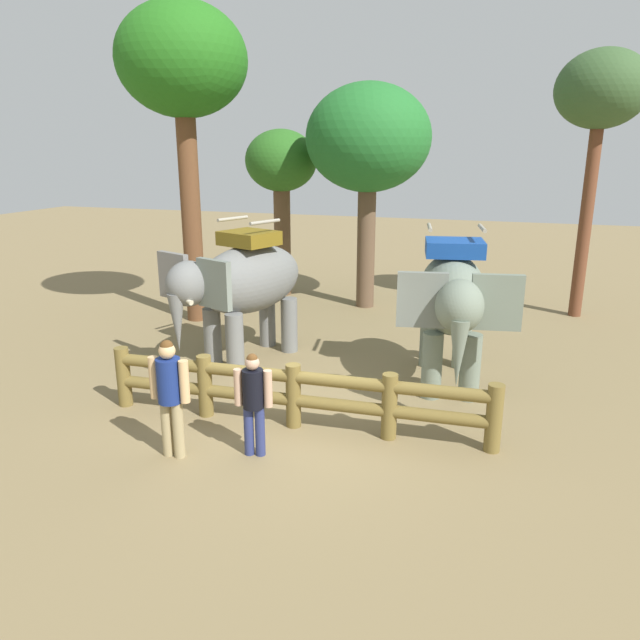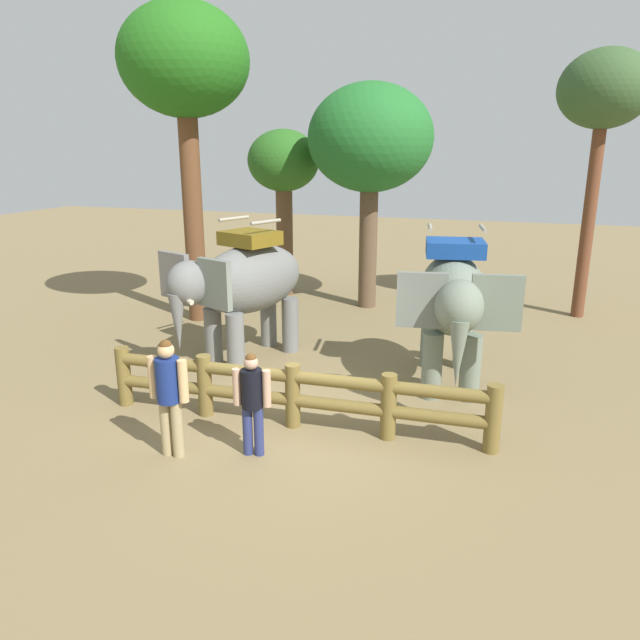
{
  "view_description": "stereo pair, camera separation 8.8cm",
  "coord_description": "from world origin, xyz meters",
  "px_view_note": "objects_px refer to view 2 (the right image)",
  "views": [
    {
      "loc": [
        3.09,
        -8.26,
        4.32
      ],
      "look_at": [
        0.0,
        1.34,
        1.4
      ],
      "focal_mm": 33.44,
      "sensor_mm": 36.0,
      "label": 1
    },
    {
      "loc": [
        3.18,
        -8.23,
        4.32
      ],
      "look_at": [
        0.0,
        1.34,
        1.4
      ],
      "focal_mm": 33.44,
      "sensor_mm": 36.0,
      "label": 2
    }
  ],
  "objects_px": {
    "tree_far_left": "(370,141)",
    "tree_back_center": "(284,168)",
    "elephant_center": "(453,300)",
    "log_fence": "(293,391)",
    "elephant_near_left": "(243,283)",
    "tree_deep_back": "(184,68)",
    "tree_far_right": "(604,96)",
    "tourist_woman_in_black": "(252,397)",
    "tourist_man_in_blue": "(169,390)"
  },
  "relations": [
    {
      "from": "tree_far_left",
      "to": "tree_back_center",
      "type": "distance_m",
      "value": 2.9
    },
    {
      "from": "elephant_center",
      "to": "tree_back_center",
      "type": "bearing_deg",
      "value": 133.56
    },
    {
      "from": "log_fence",
      "to": "tree_far_left",
      "type": "bearing_deg",
      "value": 95.3
    },
    {
      "from": "tourist_man_in_blue",
      "to": "elephant_near_left",
      "type": "bearing_deg",
      "value": 100.28
    },
    {
      "from": "elephant_center",
      "to": "tree_far_right",
      "type": "relative_size",
      "value": 0.53
    },
    {
      "from": "log_fence",
      "to": "tourist_woman_in_black",
      "type": "distance_m",
      "value": 1.11
    },
    {
      "from": "tourist_woman_in_black",
      "to": "tree_far_right",
      "type": "relative_size",
      "value": 0.24
    },
    {
      "from": "tourist_woman_in_black",
      "to": "tree_far_left",
      "type": "distance_m",
      "value": 9.52
    },
    {
      "from": "elephant_near_left",
      "to": "tourist_woman_in_black",
      "type": "xyz_separation_m",
      "value": [
        1.84,
        -3.65,
        -0.76
      ]
    },
    {
      "from": "elephant_center",
      "to": "tourist_woman_in_black",
      "type": "bearing_deg",
      "value": -123.86
    },
    {
      "from": "elephant_center",
      "to": "tourist_woman_in_black",
      "type": "relative_size",
      "value": 2.27
    },
    {
      "from": "tree_deep_back",
      "to": "tree_far_left",
      "type": "bearing_deg",
      "value": 34.67
    },
    {
      "from": "elephant_near_left",
      "to": "tourist_man_in_blue",
      "type": "height_order",
      "value": "elephant_near_left"
    },
    {
      "from": "elephant_center",
      "to": "tree_deep_back",
      "type": "bearing_deg",
      "value": 159.02
    },
    {
      "from": "tourist_woman_in_black",
      "to": "tree_far_right",
      "type": "bearing_deg",
      "value": 61.99
    },
    {
      "from": "tourist_woman_in_black",
      "to": "tourist_man_in_blue",
      "type": "height_order",
      "value": "tourist_man_in_blue"
    },
    {
      "from": "elephant_center",
      "to": "tree_back_center",
      "type": "relative_size",
      "value": 0.73
    },
    {
      "from": "log_fence",
      "to": "tourist_woman_in_black",
      "type": "relative_size",
      "value": 4.09
    },
    {
      "from": "elephant_near_left",
      "to": "tree_back_center",
      "type": "relative_size",
      "value": 0.73
    },
    {
      "from": "log_fence",
      "to": "elephant_center",
      "type": "relative_size",
      "value": 1.81
    },
    {
      "from": "tourist_man_in_blue",
      "to": "tree_deep_back",
      "type": "height_order",
      "value": "tree_deep_back"
    },
    {
      "from": "tourist_man_in_blue",
      "to": "tree_back_center",
      "type": "distance_m",
      "value": 10.43
    },
    {
      "from": "elephant_near_left",
      "to": "elephant_center",
      "type": "distance_m",
      "value": 4.22
    },
    {
      "from": "elephant_center",
      "to": "tree_deep_back",
      "type": "xyz_separation_m",
      "value": [
        -6.75,
        2.59,
        4.45
      ]
    },
    {
      "from": "log_fence",
      "to": "tree_deep_back",
      "type": "xyz_separation_m",
      "value": [
        -4.58,
        5.09,
        5.52
      ]
    },
    {
      "from": "elephant_near_left",
      "to": "tree_deep_back",
      "type": "height_order",
      "value": "tree_deep_back"
    },
    {
      "from": "elephant_near_left",
      "to": "tree_far_left",
      "type": "height_order",
      "value": "tree_far_left"
    },
    {
      "from": "elephant_near_left",
      "to": "tree_far_left",
      "type": "relative_size",
      "value": 0.59
    },
    {
      "from": "elephant_center",
      "to": "tree_deep_back",
      "type": "relative_size",
      "value": 0.47
    },
    {
      "from": "tree_back_center",
      "to": "tree_deep_back",
      "type": "bearing_deg",
      "value": -108.82
    },
    {
      "from": "elephant_near_left",
      "to": "elephant_center",
      "type": "bearing_deg",
      "value": -1.34
    },
    {
      "from": "tree_back_center",
      "to": "tree_far_right",
      "type": "height_order",
      "value": "tree_far_right"
    },
    {
      "from": "elephant_center",
      "to": "tree_far_left",
      "type": "relative_size",
      "value": 0.59
    },
    {
      "from": "tourist_woman_in_black",
      "to": "tree_back_center",
      "type": "relative_size",
      "value": 0.32
    },
    {
      "from": "tree_back_center",
      "to": "tree_far_left",
      "type": "bearing_deg",
      "value": -13.35
    },
    {
      "from": "tourist_man_in_blue",
      "to": "log_fence",
      "type": "bearing_deg",
      "value": 47.47
    },
    {
      "from": "tourist_woman_in_black",
      "to": "tree_deep_back",
      "type": "height_order",
      "value": "tree_deep_back"
    },
    {
      "from": "tourist_woman_in_black",
      "to": "log_fence",
      "type": "bearing_deg",
      "value": 78.45
    },
    {
      "from": "tree_far_right",
      "to": "tree_deep_back",
      "type": "relative_size",
      "value": 0.87
    },
    {
      "from": "tree_far_left",
      "to": "tree_deep_back",
      "type": "relative_size",
      "value": 0.79
    },
    {
      "from": "tree_far_right",
      "to": "tree_back_center",
      "type": "bearing_deg",
      "value": -179.29
    },
    {
      "from": "elephant_near_left",
      "to": "tree_far_right",
      "type": "distance_m",
      "value": 9.89
    },
    {
      "from": "log_fence",
      "to": "tree_deep_back",
      "type": "relative_size",
      "value": 0.84
    },
    {
      "from": "tree_back_center",
      "to": "elephant_center",
      "type": "bearing_deg",
      "value": -46.44
    },
    {
      "from": "log_fence",
      "to": "tourist_woman_in_black",
      "type": "height_order",
      "value": "tourist_woman_in_black"
    },
    {
      "from": "tourist_man_in_blue",
      "to": "tree_far_left",
      "type": "xyz_separation_m",
      "value": [
        0.6,
        9.2,
        3.47
      ]
    },
    {
      "from": "tourist_man_in_blue",
      "to": "tree_far_right",
      "type": "distance_m",
      "value": 12.55
    },
    {
      "from": "tree_far_left",
      "to": "tree_far_right",
      "type": "height_order",
      "value": "tree_far_right"
    },
    {
      "from": "tree_deep_back",
      "to": "log_fence",
      "type": "bearing_deg",
      "value": -48.0
    },
    {
      "from": "tourist_woman_in_black",
      "to": "elephant_center",
      "type": "bearing_deg",
      "value": 56.14
    }
  ]
}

